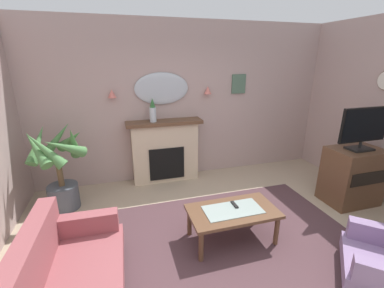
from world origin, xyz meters
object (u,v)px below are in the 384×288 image
object	(u,v)px
fireplace	(165,152)
wall_sconce_left	(112,94)
framed_picture	(239,84)
potted_plant_corner_palm	(59,166)
coffee_table	(233,214)
wall_sconce_right	(208,90)
tv_flatscreen	(364,128)
mantel_vase_left	(153,111)
tv_remote	(235,205)
wall_mirror	(162,89)
tv_cabinet	(352,176)
floral_couch	(60,286)

from	to	relation	value
fireplace	wall_sconce_left	xyz separation A→B (m)	(-0.85, 0.09, 1.09)
framed_picture	potted_plant_corner_palm	size ratio (longest dim) A/B	0.27
fireplace	coffee_table	xyz separation A→B (m)	(0.47, -1.94, -0.19)
wall_sconce_right	potted_plant_corner_palm	distance (m)	2.78
wall_sconce_right	tv_flatscreen	size ratio (longest dim) A/B	0.17
fireplace	coffee_table	size ratio (longest dim) A/B	1.24
coffee_table	tv_flatscreen	distance (m)	2.40
mantel_vase_left	potted_plant_corner_palm	world-z (taller)	mantel_vase_left
fireplace	wall_sconce_left	size ratio (longest dim) A/B	9.71
fireplace	tv_flatscreen	bearing A→B (deg)	-31.29
mantel_vase_left	wall_sconce_right	distance (m)	1.10
mantel_vase_left	tv_remote	distance (m)	2.17
fireplace	mantel_vase_left	xyz separation A→B (m)	(-0.20, -0.03, 0.78)
mantel_vase_left	framed_picture	xyz separation A→B (m)	(1.70, 0.18, 0.40)
framed_picture	tv_remote	size ratio (longest dim) A/B	2.25
tv_flatscreen	potted_plant_corner_palm	distance (m)	4.55
wall_mirror	framed_picture	xyz separation A→B (m)	(1.50, 0.01, 0.04)
tv_cabinet	tv_flatscreen	world-z (taller)	tv_flatscreen
potted_plant_corner_palm	wall_sconce_left	bearing A→B (deg)	36.72
fireplace	wall_sconce_right	size ratio (longest dim) A/B	9.71
framed_picture	tv_flatscreen	world-z (taller)	framed_picture
wall_sconce_right	tv_flatscreen	world-z (taller)	wall_sconce_right
fireplace	wall_sconce_right	world-z (taller)	wall_sconce_right
wall_sconce_left	tv_flatscreen	bearing A→B (deg)	-26.00
tv_flatscreen	framed_picture	bearing A→B (deg)	123.67
framed_picture	tv_cabinet	world-z (taller)	framed_picture
wall_mirror	coffee_table	xyz separation A→B (m)	(0.47, -2.09, -1.33)
wall_sconce_left	coffee_table	world-z (taller)	wall_sconce_left
mantel_vase_left	coffee_table	bearing A→B (deg)	-70.68
potted_plant_corner_palm	coffee_table	bearing A→B (deg)	-33.10
tv_remote	framed_picture	bearing A→B (deg)	64.37
wall_mirror	tv_cabinet	distance (m)	3.45
tv_flatscreen	tv_cabinet	bearing A→B (deg)	90.00
tv_remote	wall_mirror	bearing A→B (deg)	104.91
wall_sconce_left	framed_picture	distance (m)	2.35
wall_mirror	tv_cabinet	bearing A→B (deg)	-33.13
wall_sconce_left	tv_cabinet	bearing A→B (deg)	-25.73
potted_plant_corner_palm	tv_remote	bearing A→B (deg)	-30.84
wall_sconce_left	wall_sconce_right	bearing A→B (deg)	0.00
wall_sconce_right	tv_flatscreen	distance (m)	2.56
tv_cabinet	tv_flatscreen	distance (m)	0.80
tv_remote	floral_couch	distance (m)	2.03
tv_cabinet	potted_plant_corner_palm	xyz separation A→B (m)	(-4.38, 1.08, 0.26)
wall_sconce_left	tv_cabinet	size ratio (longest dim) A/B	0.16
fireplace	tv_cabinet	bearing A→B (deg)	-30.97
tv_remote	tv_flatscreen	xyz separation A→B (m)	(2.16, 0.23, 0.79)
wall_mirror	mantel_vase_left	bearing A→B (deg)	-139.64
mantel_vase_left	tv_cabinet	world-z (taller)	mantel_vase_left
wall_sconce_right	framed_picture	xyz separation A→B (m)	(0.65, 0.06, 0.09)
tv_cabinet	tv_flatscreen	bearing A→B (deg)	-90.00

